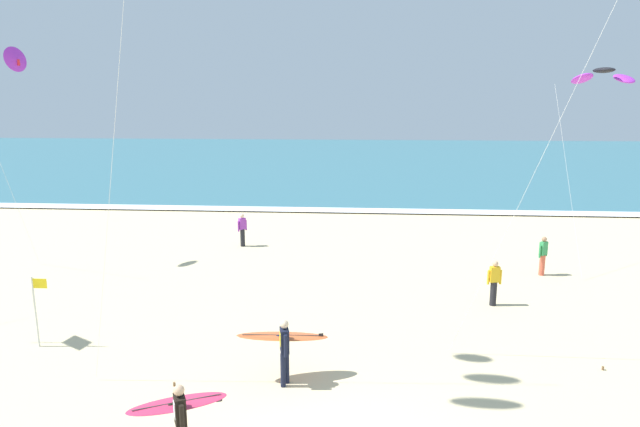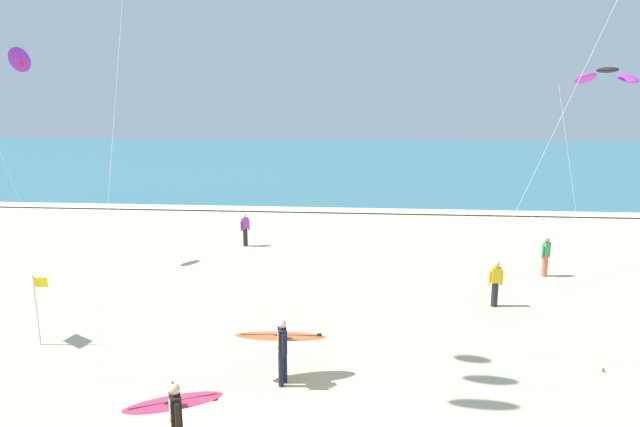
# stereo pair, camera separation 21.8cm
# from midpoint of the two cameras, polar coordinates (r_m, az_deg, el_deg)

# --- Properties ---
(ocean_water) EXTENTS (160.00, 60.00, 0.08)m
(ocean_water) POSITION_cam_midpoint_polar(r_m,az_deg,el_deg) (63.30, 3.63, 5.74)
(ocean_water) COLOR #336B7A
(ocean_water) RESTS_ON ground
(shoreline_foam) EXTENTS (160.00, 1.48, 0.01)m
(shoreline_foam) POSITION_cam_midpoint_polar(r_m,az_deg,el_deg) (33.93, 3.11, 0.35)
(shoreline_foam) COLOR white
(shoreline_foam) RESTS_ON ocean_water
(surfer_lead) EXTENTS (2.37, 1.17, 1.71)m
(surfer_lead) POSITION_cam_midpoint_polar(r_m,az_deg,el_deg) (13.74, -4.32, -13.39)
(surfer_lead) COLOR black
(surfer_lead) RESTS_ON ground
(surfer_trailing) EXTENTS (1.99, 1.37, 1.71)m
(surfer_trailing) POSITION_cam_midpoint_polar(r_m,az_deg,el_deg) (11.39, -15.21, -19.60)
(surfer_trailing) COLOR black
(surfer_trailing) RESTS_ON ground
(kite_arc_charcoal_mid) EXTENTS (2.32, 4.17, 8.04)m
(kite_arc_charcoal_mid) POSITION_cam_midpoint_polar(r_m,az_deg,el_deg) (22.43, 27.47, 12.73)
(kite_arc_charcoal_mid) COLOR purple
(kite_arc_charcoal_mid) RESTS_ON ground
(kite_delta_violet_far) EXTENTS (1.09, 2.67, 8.98)m
(kite_delta_violet_far) POSITION_cam_midpoint_polar(r_m,az_deg,el_deg) (25.30, -29.65, 13.87)
(kite_delta_violet_far) COLOR purple
(kite_delta_violet_far) RESTS_ON ground
(bystander_yellow_top) EXTENTS (0.50, 0.22, 1.59)m
(bystander_yellow_top) POSITION_cam_midpoint_polar(r_m,az_deg,el_deg) (19.39, 17.59, -6.97)
(bystander_yellow_top) COLOR black
(bystander_yellow_top) RESTS_ON ground
(bystander_purple_top) EXTENTS (0.38, 0.37, 1.59)m
(bystander_purple_top) POSITION_cam_midpoint_polar(r_m,az_deg,el_deg) (26.05, -8.43, -1.71)
(bystander_purple_top) COLOR black
(bystander_purple_top) RESTS_ON ground
(bystander_green_top) EXTENTS (0.42, 0.34, 1.59)m
(bystander_green_top) POSITION_cam_midpoint_polar(r_m,az_deg,el_deg) (23.30, 22.21, -4.13)
(bystander_green_top) COLOR #D8593F
(bystander_green_top) RESTS_ON ground
(lifeguard_flag) EXTENTS (0.45, 0.05, 2.10)m
(lifeguard_flag) POSITION_cam_midpoint_polar(r_m,az_deg,el_deg) (17.38, -28.06, -8.49)
(lifeguard_flag) COLOR silver
(lifeguard_flag) RESTS_ON ground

